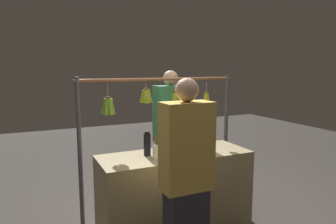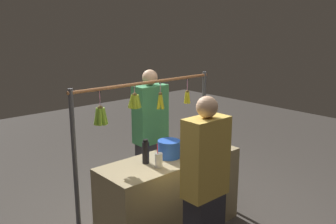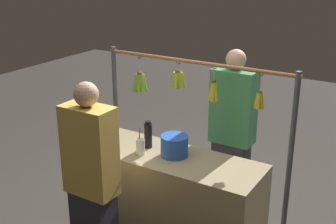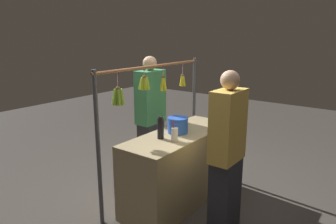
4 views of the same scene
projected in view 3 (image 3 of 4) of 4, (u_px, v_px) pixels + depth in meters
market_counter at (173, 200)px, 3.82m from camera, size 1.52×0.56×0.82m
display_rack at (188, 110)px, 3.91m from camera, size 1.80×0.14×1.58m
water_bottle at (148, 135)px, 3.82m from camera, size 0.07×0.07×0.24m
blue_bucket at (174, 146)px, 3.68m from camera, size 0.23×0.23×0.18m
drink_cup at (140, 147)px, 3.70m from camera, size 0.07×0.07×0.23m
vendor_person at (232, 139)px, 4.07m from camera, size 0.39×0.21×1.64m
customer_person at (92, 188)px, 3.25m from camera, size 0.38×0.21×1.60m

